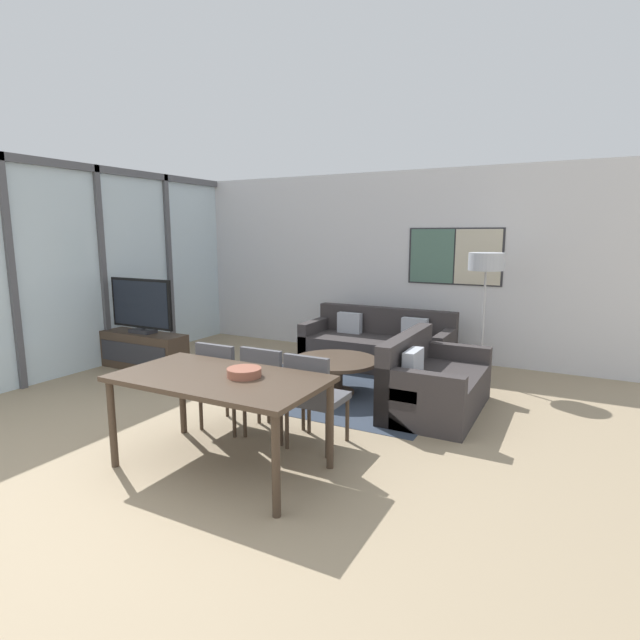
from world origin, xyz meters
The scene contains 15 objects.
ground_plane centered at (0.00, 0.00, 0.00)m, with size 24.00×24.00×0.00m, color #9E896B.
wall_back centered at (0.03, 5.10, 1.40)m, with size 7.36×0.09×2.80m.
window_wall_left centered at (-3.18, 2.55, 1.53)m, with size 0.07×5.11×2.80m.
area_rug centered at (0.33, 2.90, 0.00)m, with size 2.50×1.84×0.01m.
tv_console centered at (-2.52, 2.62, 0.26)m, with size 1.32×0.41×0.51m.
television centered at (-2.52, 2.62, 0.89)m, with size 1.09×0.20×0.76m.
sofa_main centered at (0.33, 4.31, 0.27)m, with size 2.09×0.87×0.81m.
sofa_side centered at (1.48, 2.86, 0.27)m, with size 0.87×1.48×0.81m.
coffee_table centered at (0.33, 2.90, 0.31)m, with size 1.02×1.02×0.41m.
dining_table centered at (0.36, 0.75, 0.69)m, with size 1.69×0.92×0.77m.
dining_chair_left centered at (-0.12, 1.41, 0.50)m, with size 0.46×0.46×0.87m.
dining_chair_centre centered at (0.36, 1.46, 0.50)m, with size 0.46×0.46×0.87m.
dining_chair_right centered at (0.84, 1.43, 0.50)m, with size 0.46×0.46×0.87m.
fruit_bowl centered at (0.54, 0.84, 0.81)m, with size 0.27×0.27×0.07m.
floor_lamp centered at (1.76, 4.25, 1.45)m, with size 0.44×0.44×1.64m.
Camera 1 is at (2.84, -2.24, 1.89)m, focal length 28.00 mm.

